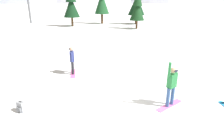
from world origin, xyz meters
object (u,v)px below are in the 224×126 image
object	(u,v)px
backpack_grey	(21,107)
pine_tree_broad	(71,3)
pine_tree_young	(137,7)
snowboarder_foreground	(172,85)
snowboarder_midground	(72,60)
pine_tree_twin	(137,1)

from	to	relation	value
backpack_grey	pine_tree_broad	world-z (taller)	pine_tree_broad
pine_tree_young	backpack_grey	bearing A→B (deg)	-110.88
snowboarder_foreground	backpack_grey	bearing A→B (deg)	-178.26
snowboarder_midground	backpack_grey	bearing A→B (deg)	-109.97
backpack_grey	pine_tree_broad	distance (m)	25.89
pine_tree_twin	pine_tree_broad	bearing A→B (deg)	-167.13
snowboarder_midground	backpack_grey	size ratio (longest dim) A/B	3.64
backpack_grey	pine_tree_young	xyz separation A→B (m)	(8.51, 22.30, 3.04)
snowboarder_midground	pine_tree_broad	size ratio (longest dim) A/B	0.25
backpack_grey	pine_tree_twin	xyz separation A→B (m)	(9.35, 28.15, 3.80)
pine_tree_young	pine_tree_broad	xyz separation A→B (m)	(-10.39, 3.28, 0.50)
snowboarder_foreground	snowboarder_midground	world-z (taller)	snowboarder_foreground
snowboarder_midground	pine_tree_broad	distance (m)	21.90
snowboarder_midground	pine_tree_twin	xyz separation A→B (m)	(7.85, 24.02, 3.11)
pine_tree_broad	snowboarder_midground	bearing A→B (deg)	-81.03
pine_tree_young	pine_tree_twin	bearing A→B (deg)	81.81
snowboarder_foreground	pine_tree_broad	world-z (taller)	pine_tree_broad
snowboarder_midground	pine_tree_young	xyz separation A→B (m)	(7.01, 18.17, 2.35)
snowboarder_midground	pine_tree_young	world-z (taller)	pine_tree_young
snowboarder_midground	pine_tree_twin	size ratio (longest dim) A/B	0.23
snowboarder_midground	backpack_grey	world-z (taller)	snowboarder_midground
pine_tree_twin	snowboarder_midground	bearing A→B (deg)	-108.10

